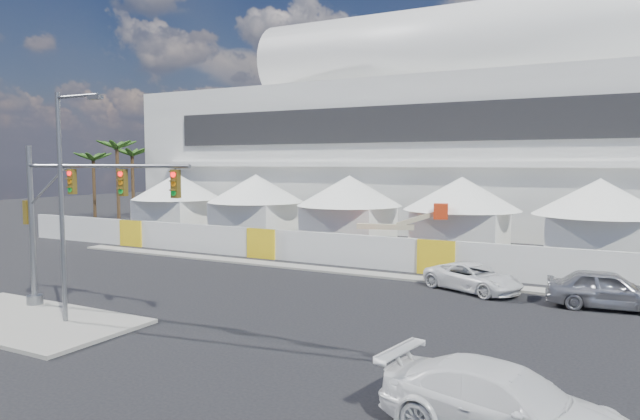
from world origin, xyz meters
The scene contains 12 objects.
ground centered at (0.00, 0.00, 0.00)m, with size 160.00×160.00×0.00m, color black.
median_island centered at (-6.00, -3.00, 0.07)m, with size 10.00×5.00×0.15m, color gray.
stadium centered at (8.71, 41.50, 9.45)m, with size 80.00×24.80×21.98m.
tent_row centered at (0.50, 24.00, 3.15)m, with size 53.40×8.40×5.40m.
hoarding_fence centered at (6.00, 14.50, 1.00)m, with size 70.00×0.25×2.00m, color silver.
palm_cluster centered at (-33.46, 29.50, 6.88)m, with size 10.60×10.60×8.55m.
sedan_silver centered at (14.86, 10.46, 0.86)m, with size 5.06×2.03×1.72m, color #A1A1A5.
pickup_curb centered at (8.85, 11.14, 0.69)m, with size 4.99×2.30×1.39m, color white.
pickup_near centered at (13.09, -4.08, 0.86)m, with size 5.93×2.41×1.72m, color white.
traffic_mast centered at (-5.54, -1.23, 4.06)m, with size 9.37×0.68×7.00m.
streetlight_median centered at (-3.80, -2.41, 5.29)m, with size 2.48×0.25×8.95m.
boom_lift centered at (0.56, 18.67, 1.00)m, with size 7.50×2.55×3.70m.
Camera 1 is at (15.28, -17.22, 6.40)m, focal length 32.00 mm.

